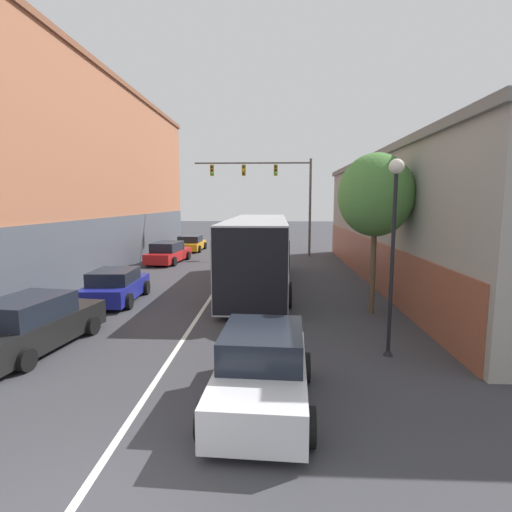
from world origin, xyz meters
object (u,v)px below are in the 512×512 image
bus (258,249)px  parked_car_left_near (116,286)px  street_lamp (394,231)px  parked_car_left_distant (32,325)px  street_tree_near (376,195)px  hatchback_foreground (262,371)px  parked_car_left_mid (168,253)px  parked_car_left_far (191,244)px  traffic_signal_gantry (273,184)px

bus → parked_car_left_near: (-5.70, -2.93, -1.21)m
parked_car_left_near → street_lamp: 11.23m
parked_car_left_distant → street_tree_near: street_tree_near is taller
bus → hatchback_foreground: bus is taller
parked_car_left_near → parked_car_left_distant: 5.37m
parked_car_left_mid → street_tree_near: (10.65, -11.78, 3.62)m
parked_car_left_far → street_tree_near: 21.44m
bus → traffic_signal_gantry: (0.65, 11.29, 3.50)m
street_tree_near → parked_car_left_near: bearing=173.0°
street_tree_near → street_lamp: bearing=-97.6°
bus → street_lamp: street_lamp is taller
parked_car_left_distant → street_lamp: bearing=-82.1°
bus → parked_car_left_far: bearing=24.0°
parked_car_left_mid → parked_car_left_distant: parked_car_left_distant is taller
bus → parked_car_left_near: size_ratio=2.88×
bus → street_lamp: (3.78, -8.31, 1.48)m
street_lamp → parked_car_left_mid: bearing=122.4°
street_lamp → parked_car_left_near: bearing=150.5°
street_tree_near → parked_car_left_far: bearing=119.8°
bus → street_lamp: 9.25m
parked_car_left_mid → parked_car_left_distant: size_ratio=1.05×
hatchback_foreground → street_lamp: bearing=-47.0°
parked_car_left_far → street_lamp: size_ratio=0.79×
traffic_signal_gantry → parked_car_left_mid: bearing=-152.2°
hatchback_foreground → parked_car_left_near: (-6.21, 8.13, -0.08)m
hatchback_foreground → parked_car_left_near: hatchback_foreground is taller
bus → street_lamp: bearing=-155.0°
street_tree_near → parked_car_left_distant: bearing=-158.0°
parked_car_left_mid → street_lamp: bearing=-141.9°
parked_car_left_near → traffic_signal_gantry: size_ratio=0.47×
bus → street_tree_near: street_tree_near is taller
traffic_signal_gantry → parked_car_left_distant: bearing=-108.5°
bus → traffic_signal_gantry: size_ratio=1.34×
traffic_signal_gantry → hatchback_foreground: bearing=-90.4°
bus → street_tree_near: (4.33, -4.16, 2.43)m
bus → parked_car_left_distant: 10.24m
parked_car_left_mid → traffic_signal_gantry: bearing=-56.5°
parked_car_left_distant → traffic_signal_gantry: size_ratio=0.53×
parked_car_left_far → street_tree_near: size_ratio=0.70×
bus → parked_car_left_mid: 9.97m
street_tree_near → bus: bearing=136.2°
parked_car_left_far → parked_car_left_distant: bearing=-178.7°
parked_car_left_distant → parked_car_left_near: bearing=5.9°
parked_car_left_near → parked_car_left_mid: bearing=0.7°
parked_car_left_near → traffic_signal_gantry: 16.27m
parked_car_left_near → traffic_signal_gantry: bearing=-26.7°
hatchback_foreground → parked_car_left_distant: size_ratio=0.86×
parked_car_left_near → traffic_signal_gantry: traffic_signal_gantry is taller
parked_car_left_near → parked_car_left_far: parked_car_left_near is taller
parked_car_left_mid → street_tree_near: 16.29m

